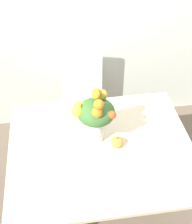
% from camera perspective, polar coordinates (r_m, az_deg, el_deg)
% --- Properties ---
extents(ground_plane, '(12.00, 12.00, 0.00)m').
position_cam_1_polar(ground_plane, '(2.84, 0.80, -16.59)').
color(ground_plane, brown).
extents(dining_table, '(1.32, 1.10, 0.75)m').
position_cam_1_polar(dining_table, '(2.31, 0.95, -7.88)').
color(dining_table, beige).
rests_on(dining_table, ground_plane).
extents(flower_vase, '(0.30, 0.26, 0.43)m').
position_cam_1_polar(flower_vase, '(2.13, -0.07, -0.43)').
color(flower_vase, silver).
rests_on(flower_vase, dining_table).
extents(pumpkin, '(0.09, 0.09, 0.08)m').
position_cam_1_polar(pumpkin, '(2.23, 3.86, -5.45)').
color(pumpkin, gold).
rests_on(pumpkin, dining_table).
extents(dining_chair_near_window, '(0.47, 0.47, 0.97)m').
position_cam_1_polar(dining_chair_near_window, '(3.08, -2.57, 3.01)').
color(dining_chair_near_window, white).
rests_on(dining_chair_near_window, ground_plane).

